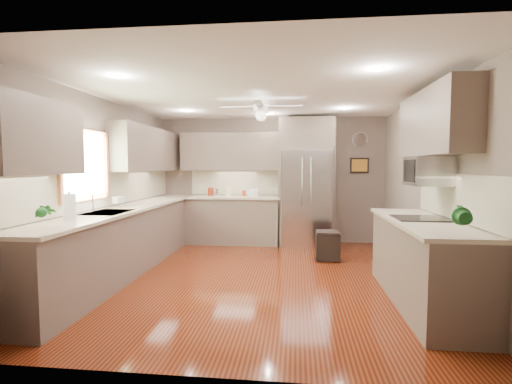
% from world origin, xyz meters
% --- Properties ---
extents(floor, '(5.00, 5.00, 0.00)m').
position_xyz_m(floor, '(0.00, 0.00, 0.00)').
color(floor, '#440F09').
rests_on(floor, ground).
extents(ceiling, '(5.00, 5.00, 0.00)m').
position_xyz_m(ceiling, '(0.00, 0.00, 2.50)').
color(ceiling, white).
rests_on(ceiling, ground).
extents(wall_back, '(4.50, 0.00, 4.50)m').
position_xyz_m(wall_back, '(0.00, 2.50, 1.25)').
color(wall_back, '#67594E').
rests_on(wall_back, ground).
extents(wall_front, '(4.50, 0.00, 4.50)m').
position_xyz_m(wall_front, '(0.00, -2.50, 1.25)').
color(wall_front, '#67594E').
rests_on(wall_front, ground).
extents(wall_left, '(0.00, 5.00, 5.00)m').
position_xyz_m(wall_left, '(-2.25, 0.00, 1.25)').
color(wall_left, '#67594E').
rests_on(wall_left, ground).
extents(wall_right, '(0.00, 5.00, 5.00)m').
position_xyz_m(wall_right, '(2.25, 0.00, 1.25)').
color(wall_right, '#67594E').
rests_on(wall_right, ground).
extents(canister_a, '(0.11, 0.11, 0.17)m').
position_xyz_m(canister_a, '(-1.21, 2.25, 1.02)').
color(canister_a, '#992810').
rests_on(canister_a, back_run).
extents(canister_b, '(0.12, 0.12, 0.15)m').
position_xyz_m(canister_b, '(-1.08, 2.19, 1.01)').
color(canister_b, silver).
rests_on(canister_b, back_run).
extents(canister_c, '(0.14, 0.14, 0.19)m').
position_xyz_m(canister_c, '(-0.84, 2.23, 1.03)').
color(canister_c, beige).
rests_on(canister_c, back_run).
extents(canister_d, '(0.10, 0.10, 0.11)m').
position_xyz_m(canister_d, '(-0.53, 2.23, 1.00)').
color(canister_d, '#992810').
rests_on(canister_d, back_run).
extents(soap_bottle, '(0.11, 0.11, 0.21)m').
position_xyz_m(soap_bottle, '(-2.07, 0.10, 1.05)').
color(soap_bottle, white).
rests_on(soap_bottle, left_run).
extents(potted_plant_left, '(0.19, 0.16, 0.31)m').
position_xyz_m(potted_plant_left, '(-1.95, -1.71, 1.10)').
color(potted_plant_left, '#17521C').
rests_on(potted_plant_left, left_run).
extents(potted_plant_right, '(0.22, 0.19, 0.36)m').
position_xyz_m(potted_plant_right, '(1.92, -1.78, 1.12)').
color(potted_plant_right, '#17521C').
rests_on(potted_plant_right, right_run).
extents(bowl, '(0.29, 0.29, 0.06)m').
position_xyz_m(bowl, '(-0.31, 2.18, 0.97)').
color(bowl, beige).
rests_on(bowl, back_run).
extents(left_run, '(0.65, 4.70, 1.45)m').
position_xyz_m(left_run, '(-1.95, 0.15, 0.48)').
color(left_run, brown).
rests_on(left_run, ground).
extents(back_run, '(1.85, 0.65, 1.45)m').
position_xyz_m(back_run, '(-0.72, 2.20, 0.48)').
color(back_run, brown).
rests_on(back_run, ground).
extents(uppers, '(4.50, 4.70, 0.95)m').
position_xyz_m(uppers, '(-0.74, 0.71, 1.87)').
color(uppers, brown).
rests_on(uppers, wall_left).
extents(window, '(0.05, 1.12, 0.92)m').
position_xyz_m(window, '(-2.22, -0.50, 1.55)').
color(window, '#BFF2B2').
rests_on(window, wall_left).
extents(sink, '(0.50, 0.70, 0.32)m').
position_xyz_m(sink, '(-1.93, -0.50, 0.91)').
color(sink, silver).
rests_on(sink, left_run).
extents(refrigerator, '(1.06, 0.75, 2.45)m').
position_xyz_m(refrigerator, '(0.70, 2.16, 1.19)').
color(refrigerator, silver).
rests_on(refrigerator, ground).
extents(right_run, '(0.70, 2.20, 1.45)m').
position_xyz_m(right_run, '(1.93, -0.80, 0.48)').
color(right_run, brown).
rests_on(right_run, ground).
extents(microwave, '(0.43, 0.55, 0.34)m').
position_xyz_m(microwave, '(2.03, -0.55, 1.48)').
color(microwave, silver).
rests_on(microwave, wall_right).
extents(ceiling_fan, '(1.18, 1.18, 0.32)m').
position_xyz_m(ceiling_fan, '(-0.00, 0.30, 2.33)').
color(ceiling_fan, white).
rests_on(ceiling_fan, ceiling).
extents(recessed_lights, '(2.84, 3.14, 0.01)m').
position_xyz_m(recessed_lights, '(-0.04, 0.40, 2.49)').
color(recessed_lights, white).
rests_on(recessed_lights, ceiling).
extents(wall_clock, '(0.30, 0.03, 0.30)m').
position_xyz_m(wall_clock, '(1.75, 2.48, 2.05)').
color(wall_clock, white).
rests_on(wall_clock, wall_back).
extents(framed_print, '(0.36, 0.03, 0.30)m').
position_xyz_m(framed_print, '(1.75, 2.48, 1.55)').
color(framed_print, black).
rests_on(framed_print, wall_back).
extents(stool, '(0.38, 0.38, 0.46)m').
position_xyz_m(stool, '(1.02, 1.04, 0.24)').
color(stool, black).
rests_on(stool, ground).
extents(paper_towel, '(0.13, 0.13, 0.33)m').
position_xyz_m(paper_towel, '(-1.95, -1.27, 1.08)').
color(paper_towel, white).
rests_on(paper_towel, left_run).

